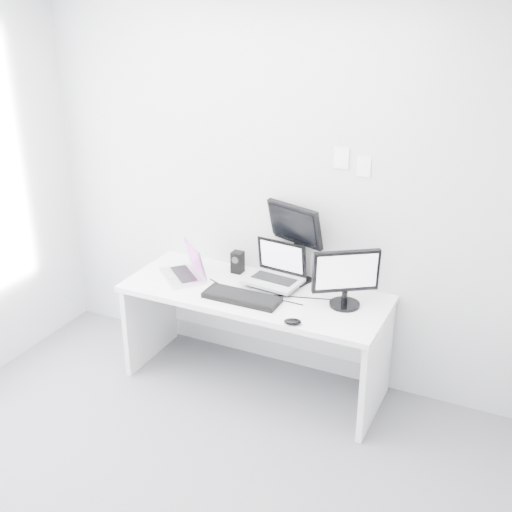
% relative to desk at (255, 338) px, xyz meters
% --- Properties ---
extents(ground, '(3.60, 3.60, 0.00)m').
position_rel_desk_xyz_m(ground, '(0.00, -1.25, -0.36)').
color(ground, '#5A5A5F').
rests_on(ground, ground).
extents(back_wall, '(3.60, 0.00, 3.60)m').
position_rel_desk_xyz_m(back_wall, '(0.00, 0.35, 0.99)').
color(back_wall, '#B9BBBD').
rests_on(back_wall, ground).
extents(desk, '(1.80, 0.70, 0.73)m').
position_rel_desk_xyz_m(desk, '(0.00, 0.00, 0.00)').
color(desk, white).
rests_on(desk, ground).
extents(macbook, '(0.43, 0.43, 0.26)m').
position_rel_desk_xyz_m(macbook, '(-0.56, -0.02, 0.50)').
color(macbook, silver).
rests_on(macbook, desk).
extents(speaker, '(0.08, 0.08, 0.16)m').
position_rel_desk_xyz_m(speaker, '(-0.24, 0.23, 0.44)').
color(speaker, black).
rests_on(speaker, desk).
extents(dell_laptop, '(0.40, 0.32, 0.31)m').
position_rel_desk_xyz_m(dell_laptop, '(0.08, 0.12, 0.52)').
color(dell_laptop, '#ABADB2').
rests_on(dell_laptop, desk).
extents(rear_monitor, '(0.45, 0.28, 0.58)m').
position_rel_desk_xyz_m(rear_monitor, '(0.18, 0.29, 0.65)').
color(rear_monitor, black).
rests_on(rear_monitor, desk).
extents(samsung_monitor, '(0.47, 0.41, 0.40)m').
position_rel_desk_xyz_m(samsung_monitor, '(0.61, 0.06, 0.56)').
color(samsung_monitor, black).
rests_on(samsung_monitor, desk).
extents(keyboard, '(0.51, 0.18, 0.03)m').
position_rel_desk_xyz_m(keyboard, '(-0.02, -0.15, 0.38)').
color(keyboard, black).
rests_on(keyboard, desk).
extents(mouse, '(0.13, 0.10, 0.04)m').
position_rel_desk_xyz_m(mouse, '(0.41, -0.31, 0.38)').
color(mouse, black).
rests_on(mouse, desk).
extents(wall_note_0, '(0.10, 0.00, 0.14)m').
position_rel_desk_xyz_m(wall_note_0, '(0.45, 0.34, 1.26)').
color(wall_note_0, white).
rests_on(wall_note_0, back_wall).
extents(wall_note_1, '(0.09, 0.00, 0.13)m').
position_rel_desk_xyz_m(wall_note_1, '(0.60, 0.34, 1.22)').
color(wall_note_1, white).
rests_on(wall_note_1, back_wall).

